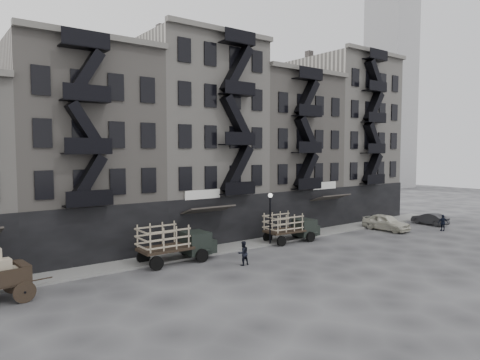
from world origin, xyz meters
TOP-DOWN VIEW (x-y plane):
  - ground at (0.00, 0.00)m, footprint 140.00×140.00m
  - sidewalk at (0.00, 3.75)m, footprint 55.00×2.50m
  - building_midwest at (-10.00, 9.83)m, footprint 10.00×11.35m
  - building_center at (-0.00, 9.82)m, footprint 10.00×11.35m
  - building_mideast at (10.00, 9.83)m, footprint 10.00×11.35m
  - building_east at (20.00, 9.82)m, footprint 10.00×11.35m
  - lamp_post at (3.00, 2.60)m, footprint 0.36×0.36m
  - distant_tower at (60.00, 30.00)m, footprint 8.00×8.00m
  - stake_truck_west at (-5.74, 2.49)m, footprint 5.49×2.33m
  - stake_truck_east at (5.33, 2.59)m, footprint 5.13×2.40m
  - car_east at (16.29, 0.81)m, footprint 1.98×4.65m
  - car_far at (22.67, -0.08)m, footprint 1.70×3.84m
  - pedestrian_mid at (-2.42, -0.87)m, footprint 0.84×0.68m
  - policeman at (20.32, -2.71)m, footprint 0.97×0.89m

SIDE VIEW (x-z plane):
  - ground at x=0.00m, z-range 0.00..0.00m
  - sidewalk at x=0.00m, z-range 0.00..0.15m
  - car_far at x=22.67m, z-range 0.00..1.23m
  - car_east at x=16.29m, z-range 0.00..1.57m
  - policeman at x=20.32m, z-range 0.00..1.59m
  - pedestrian_mid at x=-2.42m, z-range 0.00..1.64m
  - stake_truck_east at x=5.33m, z-range 0.18..2.69m
  - stake_truck_west at x=-5.74m, z-range 0.19..2.93m
  - lamp_post at x=3.00m, z-range 0.64..4.92m
  - building_midwest at x=-10.00m, z-range -0.60..15.60m
  - building_mideast at x=10.00m, z-range -0.60..15.60m
  - building_center at x=0.00m, z-range -0.60..17.60m
  - building_east at x=20.00m, z-range -0.60..18.60m
  - distant_tower at x=60.00m, z-range 0.76..66.76m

